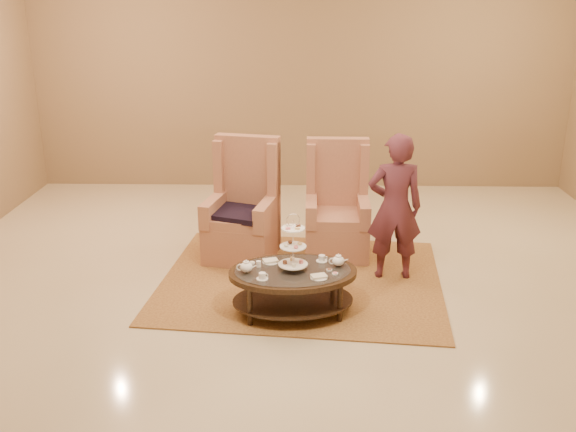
{
  "coord_description": "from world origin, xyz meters",
  "views": [
    {
      "loc": [
        0.01,
        -5.64,
        2.85
      ],
      "look_at": [
        -0.12,
        0.2,
        0.82
      ],
      "focal_mm": 40.0,
      "sensor_mm": 36.0,
      "label": 1
    }
  ],
  "objects_px": {
    "armchair_left": "(244,217)",
    "armchair_right": "(337,216)",
    "person": "(395,208)",
    "tea_table": "(293,278)"
  },
  "relations": [
    {
      "from": "armchair_left",
      "to": "person",
      "type": "relative_size",
      "value": 0.87
    },
    {
      "from": "armchair_left",
      "to": "person",
      "type": "bearing_deg",
      "value": -7.67
    },
    {
      "from": "armchair_left",
      "to": "armchair_right",
      "type": "bearing_deg",
      "value": 18.15
    },
    {
      "from": "armchair_right",
      "to": "tea_table",
      "type": "bearing_deg",
      "value": -106.38
    },
    {
      "from": "armchair_left",
      "to": "armchair_right",
      "type": "xyz_separation_m",
      "value": [
        1.06,
        0.12,
        -0.02
      ]
    },
    {
      "from": "person",
      "to": "armchair_left",
      "type": "bearing_deg",
      "value": -20.44
    },
    {
      "from": "armchair_right",
      "to": "person",
      "type": "xyz_separation_m",
      "value": [
        0.55,
        -0.69,
        0.34
      ]
    },
    {
      "from": "person",
      "to": "armchair_right",
      "type": "bearing_deg",
      "value": -52.14
    },
    {
      "from": "tea_table",
      "to": "person",
      "type": "bearing_deg",
      "value": 32.73
    },
    {
      "from": "tea_table",
      "to": "person",
      "type": "relative_size",
      "value": 0.82
    }
  ]
}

